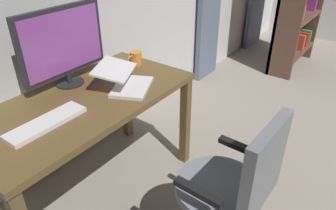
# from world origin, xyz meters

# --- Properties ---
(desk) EXTENTS (1.38, 0.69, 0.76)m
(desk) POSITION_xyz_m (1.62, -2.23, 0.66)
(desk) COLOR brown
(desk) RESTS_ON ground
(office_chair) EXTENTS (0.56, 0.56, 0.96)m
(office_chair) POSITION_xyz_m (1.56, -1.28, 0.45)
(office_chair) COLOR black
(office_chair) RESTS_ON ground
(computer_monitor) EXTENTS (0.59, 0.18, 0.49)m
(computer_monitor) POSITION_xyz_m (1.54, -2.45, 1.02)
(computer_monitor) COLOR #232328
(computer_monitor) RESTS_ON desk
(computer_keyboard) EXTENTS (0.42, 0.13, 0.02)m
(computer_keyboard) POSITION_xyz_m (1.92, -2.16, 0.77)
(computer_keyboard) COLOR white
(computer_keyboard) RESTS_ON desk
(laptop) EXTENTS (0.40, 0.41, 0.15)m
(laptop) POSITION_xyz_m (1.37, -2.12, 0.81)
(laptop) COLOR white
(laptop) RESTS_ON desk
(computer_mouse) EXTENTS (0.06, 0.10, 0.04)m
(computer_mouse) POSITION_xyz_m (1.27, -2.33, 0.78)
(computer_mouse) COLOR black
(computer_mouse) RESTS_ON desk
(mug_tea) EXTENTS (0.13, 0.08, 0.10)m
(mug_tea) POSITION_xyz_m (1.06, -2.31, 0.81)
(mug_tea) COLOR orange
(mug_tea) RESTS_ON desk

